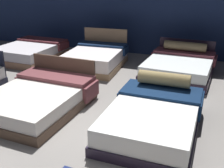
{
  "coord_description": "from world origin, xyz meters",
  "views": [
    {
      "loc": [
        1.94,
        -3.83,
        2.49
      ],
      "look_at": [
        0.19,
        0.85,
        0.53
      ],
      "focal_mm": 44.47,
      "sensor_mm": 36.0,
      "label": 1
    }
  ],
  "objects": [
    {
      "name": "ground_plane",
      "position": [
        0.0,
        0.0,
        -0.01
      ],
      "size": [
        18.0,
        18.0,
        0.02
      ],
      "primitive_type": "cube",
      "color": "gray"
    },
    {
      "name": "bed_10",
      "position": [
        1.16,
        3.34,
        0.25
      ],
      "size": [
        1.81,
        2.1,
        0.8
      ],
      "rotation": [
        0.0,
        0.0,
        -0.06
      ],
      "color": "black",
      "rests_on": "ground_plane"
    },
    {
      "name": "bed_5",
      "position": [
        -1.18,
        0.33,
        0.23
      ],
      "size": [
        1.79,
        2.21,
        0.82
      ],
      "rotation": [
        0.0,
        0.0,
        -0.04
      ],
      "color": "brown",
      "rests_on": "ground_plane"
    },
    {
      "name": "bed_6",
      "position": [
        1.13,
        0.34,
        0.25
      ],
      "size": [
        1.51,
        2.16,
        0.79
      ],
      "rotation": [
        0.0,
        0.0,
        -0.01
      ],
      "color": "black",
      "rests_on": "ground_plane"
    },
    {
      "name": "showroom_back_wall",
      "position": [
        0.0,
        5.14,
        1.75
      ],
      "size": [
        18.0,
        0.06,
        3.5
      ],
      "primitive_type": "cube",
      "color": "navy",
      "rests_on": "ground_plane"
    },
    {
      "name": "bed_9",
      "position": [
        -1.21,
        3.23,
        0.27
      ],
      "size": [
        1.6,
        2.03,
        0.97
      ],
      "rotation": [
        0.0,
        0.0,
        0.06
      ],
      "color": "#907052",
      "rests_on": "ground_plane"
    },
    {
      "name": "bed_8",
      "position": [
        -3.46,
        3.25,
        0.24
      ],
      "size": [
        1.73,
        2.08,
        0.53
      ],
      "rotation": [
        0.0,
        0.0,
        -0.03
      ],
      "color": "#956C52",
      "rests_on": "ground_plane"
    }
  ]
}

